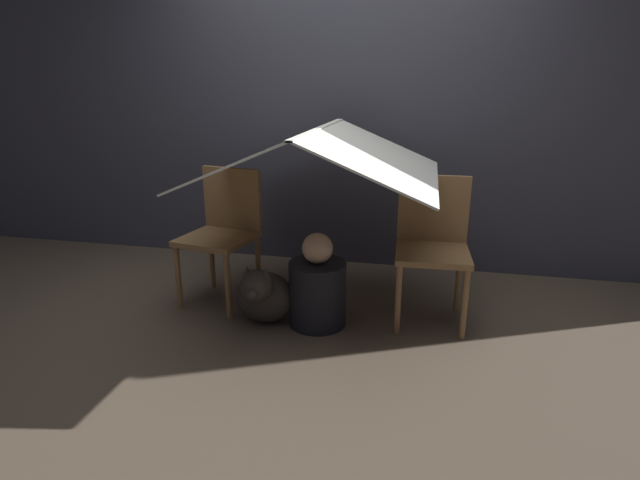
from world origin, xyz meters
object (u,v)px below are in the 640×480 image
chair_left (223,228)px  person_front (317,289)px  chair_right (432,242)px  dog (264,295)px

chair_left → person_front: 0.79m
chair_left → chair_right: bearing=10.8°
person_front → dog: bearing=-167.7°
chair_right → person_front: (-0.67, -0.25, -0.27)m
chair_right → dog: size_ratio=2.12×
chair_left → dog: 0.58m
dog → person_front: bearing=12.3°
chair_left → person_front: size_ratio=1.52×
chair_right → person_front: bearing=-162.1°
chair_left → dog: chair_left is taller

